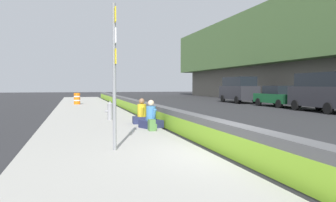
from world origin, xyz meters
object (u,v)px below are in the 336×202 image
(parked_car_third, at_px, (324,91))
(seated_person_middle, at_px, (142,116))
(seated_person_foreground, at_px, (151,119))
(fire_hydrant, at_px, (110,110))
(backpack, at_px, (152,125))
(parked_car_fourth, at_px, (278,96))
(parked_car_midline, at_px, (239,89))
(construction_barrel, at_px, (77,99))
(route_sign_post, at_px, (114,65))

(parked_car_third, bearing_deg, seated_person_middle, 108.99)
(seated_person_foreground, bearing_deg, seated_person_middle, 2.52)
(fire_hydrant, distance_m, backpack, 4.34)
(seated_person_foreground, xyz_separation_m, parked_car_fourth, (11.40, -13.06, 0.40))
(seated_person_foreground, bearing_deg, parked_car_midline, -35.86)
(construction_barrel, bearing_deg, parked_car_fourth, -109.27)
(backpack, bearing_deg, parked_car_third, -62.44)
(backpack, bearing_deg, construction_barrel, 7.73)
(construction_barrel, distance_m, parked_car_midline, 15.51)
(route_sign_post, relative_size, seated_person_middle, 3.42)
(route_sign_post, xyz_separation_m, parked_car_midline, (21.90, -14.73, -0.88))
(fire_hydrant, distance_m, seated_person_middle, 2.18)
(parked_car_midline, bearing_deg, parked_car_fourth, -178.47)
(parked_car_fourth, bearing_deg, parked_car_midline, 1.53)
(backpack, height_order, parked_car_fourth, parked_car_fourth)
(backpack, xyz_separation_m, construction_barrel, (17.72, 2.41, 0.28))
(fire_hydrant, height_order, construction_barrel, construction_barrel)
(construction_barrel, bearing_deg, parked_car_third, -125.41)
(seated_person_foreground, bearing_deg, backpack, 169.31)
(construction_barrel, height_order, parked_car_fourth, parked_car_fourth)
(route_sign_post, relative_size, backpack, 9.00)
(parked_car_midline, bearing_deg, backpack, 145.07)
(seated_person_foreground, height_order, parked_car_fourth, parked_car_fourth)
(seated_person_foreground, relative_size, seated_person_middle, 1.00)
(seated_person_foreground, distance_m, parked_car_third, 14.16)
(route_sign_post, relative_size, construction_barrel, 3.79)
(route_sign_post, relative_size, parked_car_third, 0.70)
(seated_person_middle, bearing_deg, parked_car_third, -71.01)
(parked_car_fourth, bearing_deg, backpack, 132.83)
(fire_hydrant, relative_size, construction_barrel, 0.93)
(parked_car_fourth, relative_size, parked_car_midline, 0.88)
(seated_person_foreground, distance_m, backpack, 0.89)
(fire_hydrant, bearing_deg, construction_barrel, 5.79)
(backpack, distance_m, construction_barrel, 17.89)
(backpack, distance_m, parked_car_midline, 22.82)
(route_sign_post, distance_m, parked_car_third, 17.77)
(fire_hydrant, height_order, seated_person_middle, seated_person_middle)
(route_sign_post, bearing_deg, seated_person_foreground, -24.25)
(construction_barrel, bearing_deg, route_sign_post, -177.99)
(seated_person_middle, bearing_deg, parked_car_midline, -38.40)
(parked_car_midline, bearing_deg, seated_person_foreground, 144.14)
(seated_person_foreground, bearing_deg, route_sign_post, 155.75)
(backpack, distance_m, parked_car_third, 14.69)
(parked_car_third, bearing_deg, route_sign_post, 124.27)
(seated_person_middle, relative_size, parked_car_midline, 0.20)
(route_sign_post, xyz_separation_m, fire_hydrant, (7.42, -0.64, -1.65))
(route_sign_post, height_order, fire_hydrant, route_sign_post)
(route_sign_post, bearing_deg, fire_hydrant, -4.92)
(seated_person_foreground, xyz_separation_m, parked_car_midline, (17.83, -12.89, 0.89))
(parked_car_midline, bearing_deg, parked_car_third, 179.70)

